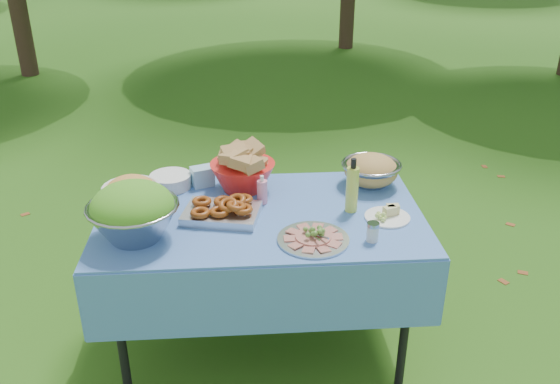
# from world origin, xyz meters

# --- Properties ---
(ground) EXTENTS (80.00, 80.00, 0.00)m
(ground) POSITION_xyz_m (0.00, 0.00, 0.00)
(ground) COLOR #143D0B
(ground) RESTS_ON ground
(picnic_table) EXTENTS (1.46, 0.86, 0.76)m
(picnic_table) POSITION_xyz_m (0.00, 0.00, 0.38)
(picnic_table) COLOR #84B0FF
(picnic_table) RESTS_ON ground
(salad_bowl) EXTENTS (0.46, 0.46, 0.25)m
(salad_bowl) POSITION_xyz_m (-0.53, -0.18, 0.88)
(salad_bowl) COLOR #9B9CA4
(salad_bowl) RESTS_ON picnic_table
(pasta_bowl_white) EXTENTS (0.30, 0.30, 0.14)m
(pasta_bowl_white) POSITION_xyz_m (-0.59, 0.12, 0.83)
(pasta_bowl_white) COLOR white
(pasta_bowl_white) RESTS_ON picnic_table
(plate_stack) EXTENTS (0.23, 0.23, 0.07)m
(plate_stack) POSITION_xyz_m (-0.43, 0.31, 0.79)
(plate_stack) COLOR white
(plate_stack) RESTS_ON picnic_table
(wipes_box) EXTENTS (0.13, 0.11, 0.10)m
(wipes_box) POSITION_xyz_m (-0.28, 0.32, 0.81)
(wipes_box) COLOR #98CFEC
(wipes_box) RESTS_ON picnic_table
(sanitizer_bottle) EXTENTS (0.05, 0.05, 0.14)m
(sanitizer_bottle) POSITION_xyz_m (0.01, 0.10, 0.83)
(sanitizer_bottle) COLOR pink
(sanitizer_bottle) RESTS_ON picnic_table
(bread_bowl) EXTENTS (0.38, 0.38, 0.21)m
(bread_bowl) POSITION_xyz_m (-0.08, 0.26, 0.87)
(bread_bowl) COLOR red
(bread_bowl) RESTS_ON picnic_table
(pasta_bowl_steel) EXTENTS (0.38, 0.38, 0.15)m
(pasta_bowl_steel) POSITION_xyz_m (0.56, 0.27, 0.84)
(pasta_bowl_steel) COLOR #9B9CA4
(pasta_bowl_steel) RESTS_ON picnic_table
(fried_tray) EXTENTS (0.37, 0.30, 0.08)m
(fried_tray) POSITION_xyz_m (-0.18, -0.02, 0.80)
(fried_tray) COLOR silver
(fried_tray) RESTS_ON picnic_table
(charcuterie_platter) EXTENTS (0.35, 0.35, 0.07)m
(charcuterie_platter) POSITION_xyz_m (0.21, -0.26, 0.80)
(charcuterie_platter) COLOR silver
(charcuterie_platter) RESTS_ON picnic_table
(oil_bottle) EXTENTS (0.07, 0.07, 0.26)m
(oil_bottle) POSITION_xyz_m (0.41, -0.00, 0.89)
(oil_bottle) COLOR #BDD146
(oil_bottle) RESTS_ON picnic_table
(cheese_plate) EXTENTS (0.25, 0.25, 0.06)m
(cheese_plate) POSITION_xyz_m (0.56, -0.09, 0.79)
(cheese_plate) COLOR white
(cheese_plate) RESTS_ON picnic_table
(shaker) EXTENTS (0.06, 0.06, 0.08)m
(shaker) POSITION_xyz_m (0.45, -0.27, 0.80)
(shaker) COLOR silver
(shaker) RESTS_ON picnic_table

